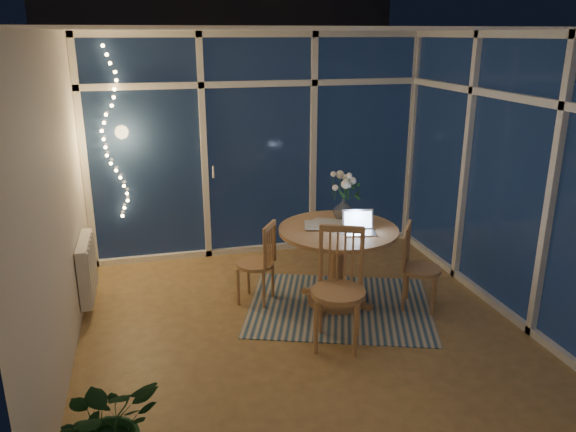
# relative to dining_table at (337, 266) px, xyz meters

# --- Properties ---
(floor) EXTENTS (4.00, 4.00, 0.00)m
(floor) POSITION_rel_dining_table_xyz_m (-0.44, -0.37, -0.39)
(floor) COLOR olive
(floor) RESTS_ON ground
(ceiling) EXTENTS (4.00, 4.00, 0.00)m
(ceiling) POSITION_rel_dining_table_xyz_m (-0.44, -0.37, 2.21)
(ceiling) COLOR silver
(ceiling) RESTS_ON wall_back
(wall_back) EXTENTS (4.00, 0.04, 2.60)m
(wall_back) POSITION_rel_dining_table_xyz_m (-0.44, 1.63, 0.91)
(wall_back) COLOR silver
(wall_back) RESTS_ON floor
(wall_front) EXTENTS (4.00, 0.04, 2.60)m
(wall_front) POSITION_rel_dining_table_xyz_m (-0.44, -2.37, 0.91)
(wall_front) COLOR silver
(wall_front) RESTS_ON floor
(wall_left) EXTENTS (0.04, 4.00, 2.60)m
(wall_left) POSITION_rel_dining_table_xyz_m (-2.44, -0.37, 0.91)
(wall_left) COLOR silver
(wall_left) RESTS_ON floor
(wall_right) EXTENTS (0.04, 4.00, 2.60)m
(wall_right) POSITION_rel_dining_table_xyz_m (1.56, -0.37, 0.91)
(wall_right) COLOR silver
(wall_right) RESTS_ON floor
(window_wall_back) EXTENTS (4.00, 0.10, 2.60)m
(window_wall_back) POSITION_rel_dining_table_xyz_m (-0.44, 1.59, 0.91)
(window_wall_back) COLOR white
(window_wall_back) RESTS_ON floor
(window_wall_right) EXTENTS (0.10, 4.00, 2.60)m
(window_wall_right) POSITION_rel_dining_table_xyz_m (1.52, -0.37, 0.91)
(window_wall_right) COLOR white
(window_wall_right) RESTS_ON floor
(radiator) EXTENTS (0.10, 0.70, 0.58)m
(radiator) POSITION_rel_dining_table_xyz_m (-2.38, 0.53, 0.01)
(radiator) COLOR silver
(radiator) RESTS_ON wall_left
(fairy_lights) EXTENTS (0.24, 0.10, 1.85)m
(fairy_lights) POSITION_rel_dining_table_xyz_m (-2.09, 1.51, 1.13)
(fairy_lights) COLOR #E7AA5C
(fairy_lights) RESTS_ON window_wall_back
(garden_patio) EXTENTS (12.00, 6.00, 0.10)m
(garden_patio) POSITION_rel_dining_table_xyz_m (0.06, 4.63, -0.45)
(garden_patio) COLOR black
(garden_patio) RESTS_ON ground
(garden_fence) EXTENTS (11.00, 0.08, 1.80)m
(garden_fence) POSITION_rel_dining_table_xyz_m (-0.44, 5.13, 0.51)
(garden_fence) COLOR #3B1F15
(garden_fence) RESTS_ON ground
(neighbour_roof) EXTENTS (7.00, 3.00, 2.20)m
(neighbour_roof) POSITION_rel_dining_table_xyz_m (-0.14, 8.13, 1.81)
(neighbour_roof) COLOR #373942
(neighbour_roof) RESTS_ON ground
(garden_shrubs) EXTENTS (0.90, 0.90, 0.90)m
(garden_shrubs) POSITION_rel_dining_table_xyz_m (-1.24, 3.03, 0.06)
(garden_shrubs) COLOR black
(garden_shrubs) RESTS_ON ground
(rug) EXTENTS (2.15, 1.93, 0.01)m
(rug) POSITION_rel_dining_table_xyz_m (0.00, -0.10, -0.39)
(rug) COLOR beige
(rug) RESTS_ON floor
(dining_table) EXTENTS (1.48, 1.48, 0.79)m
(dining_table) POSITION_rel_dining_table_xyz_m (0.00, 0.00, 0.00)
(dining_table) COLOR #B17F4F
(dining_table) RESTS_ON floor
(chair_left) EXTENTS (0.54, 0.54, 0.85)m
(chair_left) POSITION_rel_dining_table_xyz_m (-0.77, 0.23, 0.03)
(chair_left) COLOR #B17F4F
(chair_left) RESTS_ON floor
(chair_right) EXTENTS (0.55, 0.55, 0.86)m
(chair_right) POSITION_rel_dining_table_xyz_m (0.75, -0.31, 0.04)
(chair_right) COLOR #B17F4F
(chair_right) RESTS_ON floor
(chair_front) EXTENTS (0.64, 0.64, 1.04)m
(chair_front) POSITION_rel_dining_table_xyz_m (-0.26, -0.77, 0.13)
(chair_front) COLOR #B17F4F
(chair_front) RESTS_ON floor
(laptop) EXTENTS (0.34, 0.31, 0.22)m
(laptop) POSITION_rel_dining_table_xyz_m (0.15, -0.19, 0.50)
(laptop) COLOR silver
(laptop) RESTS_ON dining_table
(flower_vase) EXTENTS (0.26, 0.26, 0.21)m
(flower_vase) POSITION_rel_dining_table_xyz_m (0.13, 0.25, 0.50)
(flower_vase) COLOR silver
(flower_vase) RESTS_ON dining_table
(bowl) EXTENTS (0.19, 0.19, 0.04)m
(bowl) POSITION_rel_dining_table_xyz_m (0.30, 0.10, 0.41)
(bowl) COLOR white
(bowl) RESTS_ON dining_table
(newspapers) EXTENTS (0.49, 0.45, 0.02)m
(newspapers) POSITION_rel_dining_table_xyz_m (-0.07, 0.06, 0.41)
(newspapers) COLOR silver
(newspapers) RESTS_ON dining_table
(phone) EXTENTS (0.11, 0.10, 0.01)m
(phone) POSITION_rel_dining_table_xyz_m (0.05, -0.09, 0.40)
(phone) COLOR black
(phone) RESTS_ON dining_table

